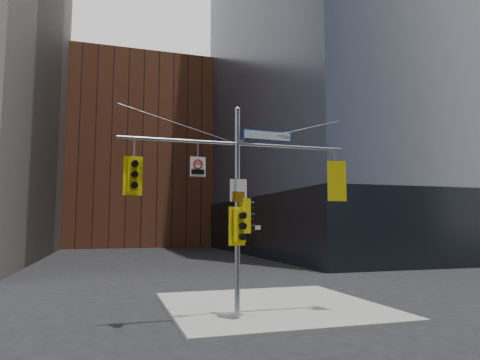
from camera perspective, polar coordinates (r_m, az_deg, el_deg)
ground at (r=13.01m, az=2.32°, el=-20.36°), size 160.00×160.00×0.00m
sidewalk_corner at (r=17.33m, az=4.27°, el=-16.43°), size 8.00×8.00×0.15m
podium_ne at (r=54.41m, az=19.33°, el=-5.82°), size 36.40×36.40×6.00m
brick_midrise at (r=70.83m, az=-13.46°, el=3.01°), size 26.00×20.00×28.00m
signal_assembly at (r=14.54m, az=-0.35°, el=-1.29°), size 8.00×0.80×7.30m
traffic_light_west_arm at (r=14.00m, az=-14.00°, el=0.64°), size 0.60×0.50×1.26m
traffic_light_east_arm at (r=16.04m, az=12.54°, el=-0.21°), size 0.69×0.61×1.46m
traffic_light_pole_side at (r=14.60m, az=0.88°, el=-4.81°), size 0.46×0.39×1.17m
traffic_light_pole_front at (r=14.23m, az=-0.05°, el=-6.17°), size 0.60×0.57×1.29m
street_sign_blade at (r=15.17m, az=3.71°, el=5.91°), size 1.90×0.20×0.37m
regulatory_sign_arm at (r=14.27m, az=-5.64°, el=1.87°), size 0.53×0.09×0.66m
regulatory_sign_pole at (r=14.42m, az=-0.22°, el=-1.47°), size 0.58×0.06×0.76m
street_blade_ew at (r=14.63m, az=1.34°, el=-6.36°), size 0.73×0.13×0.15m
street_blade_ns at (r=14.93m, az=-0.86°, el=-7.54°), size 0.06×0.68×0.14m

